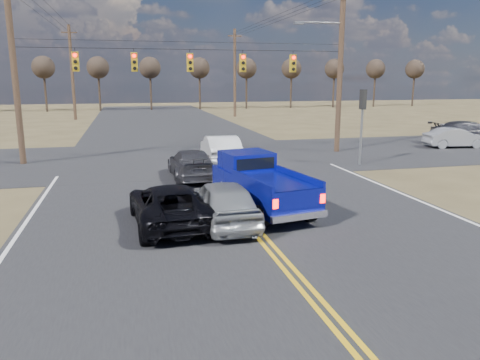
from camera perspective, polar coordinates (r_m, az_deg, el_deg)
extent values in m
plane|color=brown|center=(10.20, 8.58, -13.73)|extent=(160.00, 160.00, 0.00)
cube|color=#28282B|center=(19.31, -2.60, -1.04)|extent=(14.00, 120.00, 0.02)
cube|color=#28282B|center=(27.06, -5.86, 2.76)|extent=(120.00, 12.00, 0.02)
cylinder|color=#473323|center=(27.01, -25.85, 12.27)|extent=(0.32, 0.32, 10.00)
cylinder|color=#473323|center=(29.29, 12.11, 13.10)|extent=(0.32, 0.32, 10.00)
cylinder|color=black|center=(26.74, -6.15, 15.55)|extent=(18.00, 0.02, 0.02)
cylinder|color=black|center=(26.76, -6.17, 16.40)|extent=(18.00, 0.02, 0.02)
cube|color=#B28C14|center=(26.58, -19.41, 13.45)|extent=(0.34, 0.24, 1.00)
cylinder|color=#FF0C05|center=(26.45, -19.50, 14.17)|extent=(0.20, 0.06, 0.20)
cylinder|color=black|center=(26.44, -19.44, 13.46)|extent=(0.20, 0.06, 0.20)
cylinder|color=black|center=(26.43, -19.39, 12.74)|extent=(0.20, 0.06, 0.20)
cube|color=black|center=(26.43, -19.52, 14.41)|extent=(0.24, 0.14, 0.03)
cube|color=#B28C14|center=(26.47, -12.76, 13.84)|extent=(0.34, 0.24, 1.00)
cylinder|color=#FF0C05|center=(26.34, -12.79, 14.57)|extent=(0.20, 0.06, 0.20)
cylinder|color=black|center=(26.33, -12.75, 13.85)|extent=(0.20, 0.06, 0.20)
cylinder|color=black|center=(26.32, -12.72, 13.13)|extent=(0.20, 0.06, 0.20)
cube|color=black|center=(26.32, -12.80, 14.81)|extent=(0.24, 0.14, 0.03)
cube|color=#B28C14|center=(26.70, -6.12, 14.05)|extent=(0.34, 0.24, 1.00)
cylinder|color=#FF0C05|center=(26.58, -6.09, 14.77)|extent=(0.20, 0.06, 0.20)
cylinder|color=black|center=(26.57, -6.08, 14.06)|extent=(0.20, 0.06, 0.20)
cylinder|color=black|center=(26.56, -6.06, 13.35)|extent=(0.20, 0.06, 0.20)
cube|color=black|center=(26.55, -6.09, 15.01)|extent=(0.24, 0.14, 0.03)
cube|color=#B28C14|center=(27.27, 0.34, 14.08)|extent=(0.34, 0.24, 1.00)
cylinder|color=#FF0C05|center=(27.14, 0.41, 14.78)|extent=(0.20, 0.06, 0.20)
cylinder|color=black|center=(27.13, 0.41, 14.09)|extent=(0.20, 0.06, 0.20)
cylinder|color=black|center=(27.12, 0.41, 13.39)|extent=(0.20, 0.06, 0.20)
cube|color=black|center=(27.12, 0.43, 15.02)|extent=(0.24, 0.14, 0.03)
cube|color=#B28C14|center=(28.14, 6.46, 13.95)|extent=(0.34, 0.24, 1.00)
cylinder|color=#FF0C05|center=(28.02, 6.57, 14.63)|extent=(0.20, 0.06, 0.20)
cylinder|color=black|center=(28.01, 6.56, 13.95)|extent=(0.20, 0.06, 0.20)
cylinder|color=black|center=(28.00, 6.54, 13.28)|extent=(0.20, 0.06, 0.20)
cube|color=black|center=(28.00, 6.60, 14.85)|extent=(0.24, 0.14, 0.03)
cylinder|color=slate|center=(25.07, 14.55, 5.37)|extent=(0.12, 0.12, 3.20)
cube|color=black|center=(24.93, 14.77, 9.48)|extent=(0.24, 0.34, 1.00)
cylinder|color=slate|center=(28.89, 9.72, 18.39)|extent=(2.80, 0.10, 0.10)
cube|color=slate|center=(28.40, 7.17, 18.47)|extent=(0.55, 0.22, 0.14)
cylinder|color=#473323|center=(54.72, -19.78, 12.17)|extent=(0.32, 0.32, 10.00)
cube|color=#473323|center=(54.93, -20.11, 16.54)|extent=(1.60, 0.12, 0.12)
cylinder|color=#473323|center=(55.89, -0.64, 12.86)|extent=(0.32, 0.32, 10.00)
cube|color=#473323|center=(56.08, -0.65, 17.15)|extent=(1.60, 0.12, 0.12)
cylinder|color=#33261C|center=(69.26, -22.64, 9.96)|extent=(0.28, 0.28, 5.50)
sphere|color=#2D231C|center=(69.26, -22.86, 12.56)|extent=(3.00, 3.00, 3.00)
cylinder|color=#33261C|center=(68.56, -16.77, 10.36)|extent=(0.28, 0.28, 5.50)
sphere|color=#2D231C|center=(68.55, -16.93, 12.99)|extent=(3.00, 3.00, 3.00)
cylinder|color=#33261C|center=(68.57, -10.82, 10.66)|extent=(0.28, 0.28, 5.50)
sphere|color=#2D231C|center=(68.56, -10.93, 13.29)|extent=(3.00, 3.00, 3.00)
cylinder|color=#33261C|center=(69.28, -4.93, 10.84)|extent=(0.28, 0.28, 5.50)
sphere|color=#2D231C|center=(69.28, -4.98, 13.45)|extent=(3.00, 3.00, 3.00)
cylinder|color=#33261C|center=(70.69, 0.79, 10.91)|extent=(0.28, 0.28, 5.50)
sphere|color=#2D231C|center=(70.69, 0.80, 13.47)|extent=(3.00, 3.00, 3.00)
cylinder|color=#33261C|center=(72.75, 6.23, 10.88)|extent=(0.28, 0.28, 5.50)
sphere|color=#2D231C|center=(72.74, 6.29, 13.36)|extent=(3.00, 3.00, 3.00)
cylinder|color=#33261C|center=(75.40, 11.34, 10.77)|extent=(0.28, 0.28, 5.50)
sphere|color=#2D231C|center=(75.39, 11.44, 13.16)|extent=(3.00, 3.00, 3.00)
cylinder|color=#33261C|center=(78.59, 16.05, 10.59)|extent=(0.28, 0.28, 5.50)
sphere|color=#2D231C|center=(78.58, 16.19, 12.88)|extent=(3.00, 3.00, 3.00)
cylinder|color=#33261C|center=(82.25, 20.37, 10.36)|extent=(0.28, 0.28, 5.50)
sphere|color=#2D231C|center=(82.25, 20.54, 12.55)|extent=(3.00, 3.00, 3.00)
cylinder|color=black|center=(14.21, 2.51, -4.45)|extent=(0.41, 0.76, 0.72)
cylinder|color=black|center=(15.01, 8.41, -3.65)|extent=(0.41, 0.76, 0.72)
cylinder|color=black|center=(17.08, -2.27, -1.57)|extent=(0.41, 0.76, 0.72)
cylinder|color=black|center=(17.76, 2.89, -1.04)|extent=(0.41, 0.76, 0.72)
cube|color=#0E159B|center=(15.87, 2.74, -0.98)|extent=(2.61, 5.11, 0.90)
cube|color=#0E159B|center=(16.88, 0.80, 2.40)|extent=(1.91, 1.80, 0.65)
cube|color=black|center=(16.21, 1.89, 1.98)|extent=(1.43, 0.30, 0.41)
cube|color=#0E159B|center=(14.55, 1.38, 0.00)|extent=(0.60, 2.95, 0.18)
cube|color=#0E159B|center=(15.34, 7.20, 0.54)|extent=(0.60, 2.95, 0.18)
cube|color=#0E159B|center=(13.76, 7.20, -2.36)|extent=(1.79, 0.38, 0.54)
cube|color=silver|center=(13.84, 7.28, -4.41)|extent=(1.85, 0.48, 0.20)
cube|color=#FF0C05|center=(13.37, 4.34, -2.94)|extent=(0.17, 0.08, 0.27)
cube|color=#FF0C05|center=(14.16, 10.03, -2.23)|extent=(0.17, 0.08, 0.27)
imported|color=gray|center=(14.43, -2.09, -2.71)|extent=(1.78, 4.24, 1.43)
imported|color=black|center=(14.54, -8.65, -3.02)|extent=(2.44, 4.78, 1.29)
imported|color=silver|center=(24.69, -2.39, 3.71)|extent=(1.81, 4.73, 1.54)
imported|color=#3B3A40|center=(21.30, -5.94, 1.97)|extent=(1.89, 4.54, 1.31)
imported|color=#97999E|center=(33.73, 24.76, 4.70)|extent=(1.87, 4.09, 1.30)
imported|color=#313035|center=(36.53, 26.17, 5.25)|extent=(3.00, 5.58, 1.54)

